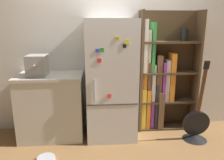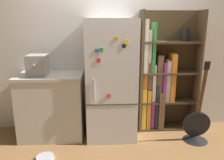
# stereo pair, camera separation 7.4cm
# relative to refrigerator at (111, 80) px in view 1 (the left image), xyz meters

# --- Properties ---
(ground_plane) EXTENTS (16.00, 16.00, 0.00)m
(ground_plane) POSITION_rel_refrigerator_xyz_m (0.00, -0.14, -0.84)
(ground_plane) COLOR olive
(wall_back) EXTENTS (8.00, 0.05, 2.60)m
(wall_back) POSITION_rel_refrigerator_xyz_m (0.00, 0.33, 0.46)
(wall_back) COLOR white
(wall_back) RESTS_ON ground_plane
(refrigerator) EXTENTS (0.69, 0.64, 1.69)m
(refrigerator) POSITION_rel_refrigerator_xyz_m (0.00, 0.00, 0.00)
(refrigerator) COLOR silver
(refrigerator) RESTS_ON ground_plane
(bookshelf) EXTENTS (0.90, 0.28, 1.81)m
(bookshelf) POSITION_rel_refrigerator_xyz_m (0.77, 0.19, -0.05)
(bookshelf) COLOR #4C3823
(bookshelf) RESTS_ON ground_plane
(kitchen_counter) EXTENTS (0.91, 0.59, 0.93)m
(kitchen_counter) POSITION_rel_refrigerator_xyz_m (-0.86, 0.02, -0.38)
(kitchen_counter) COLOR beige
(kitchen_counter) RESTS_ON ground_plane
(espresso_machine) EXTENTS (0.25, 0.34, 0.28)m
(espresso_machine) POSITION_rel_refrigerator_xyz_m (-1.00, -0.03, 0.23)
(espresso_machine) COLOR #A5A39E
(espresso_machine) RESTS_ON kitchen_counter
(guitar) EXTENTS (0.38, 0.34, 1.17)m
(guitar) POSITION_rel_refrigerator_xyz_m (1.19, -0.25, -0.67)
(guitar) COLOR black
(guitar) RESTS_ON ground_plane
(pet_bowl) EXTENTS (0.22, 0.22, 0.04)m
(pet_bowl) POSITION_rel_refrigerator_xyz_m (-0.84, -0.61, -0.82)
(pet_bowl) COLOR #B7B7BC
(pet_bowl) RESTS_ON ground_plane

